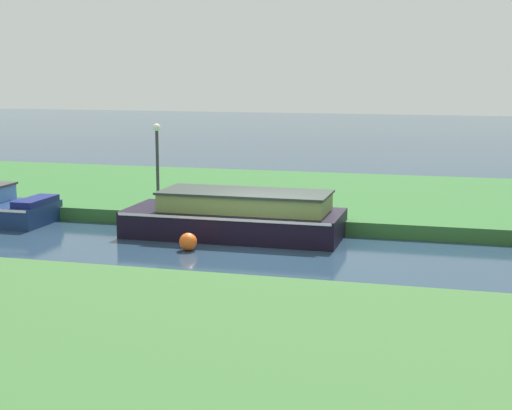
{
  "coord_description": "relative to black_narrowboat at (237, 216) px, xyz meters",
  "views": [
    {
      "loc": [
        5.03,
        -18.73,
        4.54
      ],
      "look_at": [
        -0.34,
        1.2,
        0.9
      ],
      "focal_mm": 54.49,
      "sensor_mm": 36.0,
      "label": 1
    }
  ],
  "objects": [
    {
      "name": "black_narrowboat",
      "position": [
        0.0,
        0.0,
        0.0
      ],
      "size": [
        5.91,
        2.3,
        1.27
      ],
      "color": "black",
      "rests_on": "ground_plane"
    },
    {
      "name": "riverbank_far",
      "position": [
        0.88,
        5.8,
        -0.36
      ],
      "size": [
        72.0,
        10.0,
        0.4
      ],
      "primitive_type": "cube",
      "color": "#30642F",
      "rests_on": "ground_plane"
    },
    {
      "name": "channel_buoy",
      "position": [
        -0.72,
        -1.92,
        -0.34
      ],
      "size": [
        0.45,
        0.45,
        0.45
      ],
      "primitive_type": "sphere",
      "color": "#E55919",
      "rests_on": "ground_plane"
    },
    {
      "name": "riverbank_near",
      "position": [
        0.88,
        -10.2,
        -0.36
      ],
      "size": [
        72.0,
        10.0,
        0.4
      ],
      "primitive_type": "cube",
      "color": "#396632",
      "rests_on": "ground_plane"
    },
    {
      "name": "lamp_post",
      "position": [
        -3.41,
        2.72,
        1.41
      ],
      "size": [
        0.24,
        0.24,
        2.44
      ],
      "color": "#333338",
      "rests_on": "riverbank_far"
    },
    {
      "name": "ground_plane",
      "position": [
        0.88,
        -1.2,
        -0.56
      ],
      "size": [
        120.0,
        120.0,
        0.0
      ],
      "primitive_type": "plane",
      "color": "#22384D"
    }
  ]
}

